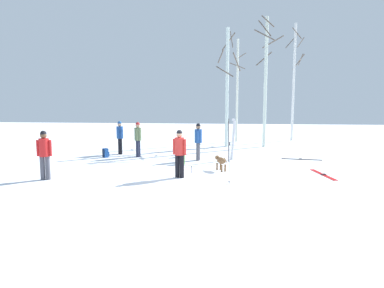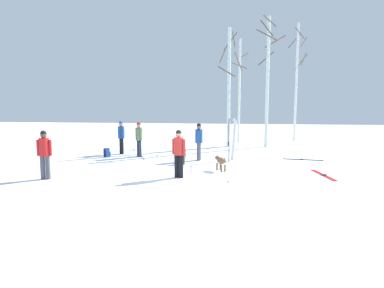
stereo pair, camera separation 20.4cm
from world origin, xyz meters
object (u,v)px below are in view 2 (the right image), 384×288
person_4 (121,135)px  backpack_0 (107,153)px  water_bottle_0 (191,169)px  birch_tree_1 (239,89)px  person_1 (139,137)px  ski_pair_lying_1 (303,160)px  ski_pair_lying_0 (323,175)px  birch_tree_2 (268,79)px  person_0 (179,150)px  person_3 (44,151)px  backpack_1 (183,153)px  birch_tree_0 (229,86)px  ski_pair_planted_0 (229,141)px  ski_pair_planted_1 (234,140)px  backpack_2 (182,159)px  dog (220,161)px  person_2 (199,139)px  birch_tree_3 (297,80)px  ski_poles_0 (228,162)px

person_4 → backpack_0: size_ratio=3.90×
water_bottle_0 → birch_tree_1: size_ratio=0.03×
person_1 → ski_pair_lying_1: (7.84, 0.09, -0.97)m
ski_pair_lying_0 → birch_tree_2: 8.87m
person_0 → person_3: same height
backpack_1 → birch_tree_0: birch_tree_0 is taller
ski_pair_planted_0 → backpack_1: size_ratio=4.45×
birch_tree_1 → person_3: bearing=-119.5°
person_0 → ski_pair_planted_1: ski_pair_planted_1 is taller
ski_pair_planted_0 → backpack_0: (-5.96, 0.72, -0.76)m
person_0 → water_bottle_0: person_0 is taller
person_4 → backpack_2: person_4 is taller
ski_pair_planted_1 → water_bottle_0: 3.53m
dog → backpack_0: dog is taller
backpack_2 → person_2: bearing=60.2°
ski_pair_planted_0 → backpack_0: 6.05m
ski_pair_planted_1 → backpack_0: (-6.16, 0.05, -0.74)m
ski_pair_lying_0 → birch_tree_1: bearing=106.2°
dog → ski_pair_planted_1: bearing=78.7°
ski_pair_lying_1 → birch_tree_0: size_ratio=0.26×
ski_pair_lying_1 → birch_tree_3: size_ratio=0.23×
person_0 → person_2: size_ratio=1.00×
person_2 → person_4: 4.41m
person_3 → ski_pair_lying_1: (9.75, 5.19, -0.97)m
water_bottle_0 → birch_tree_0: (1.27, 7.73, 3.52)m
water_bottle_0 → dog: bearing=24.6°
ski_pair_planted_1 → ski_pair_lying_0: (3.30, -2.89, -0.95)m
person_0 → person_2: bearing=84.7°
person_4 → dog: size_ratio=2.13×
ski_pair_planted_0 → birch_tree_2: 6.70m
person_3 → water_bottle_0: 5.28m
ski_pair_lying_0 → ski_pair_lying_1: (-0.08, 3.34, 0.00)m
person_1 → backpack_0: size_ratio=3.90×
person_1 → birch_tree_3: (8.85, 8.18, 3.20)m
backpack_0 → backpack_2: same height
backpack_1 → person_2: bearing=-42.5°
ski_pair_lying_0 → birch_tree_0: size_ratio=0.28×
dog → birch_tree_3: size_ratio=0.10×
person_1 → backpack_2: bearing=-35.6°
person_0 → water_bottle_0: (0.33, 0.90, -0.86)m
ski_pair_planted_0 → person_2: bearing=164.1°
water_bottle_0 → birch_tree_3: size_ratio=0.03×
person_0 → backpack_1: size_ratio=3.90×
ski_pair_lying_1 → birch_tree_2: birch_tree_2 is taller
ski_poles_0 → backpack_1: (-2.32, 5.21, -0.53)m
person_1 → ski_pair_planted_1: ski_pair_planted_1 is taller
birch_tree_0 → birch_tree_2: 2.30m
person_4 → ski_pair_planted_1: size_ratio=0.89×
person_1 → birch_tree_2: bearing=34.7°
person_3 → person_4: same height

